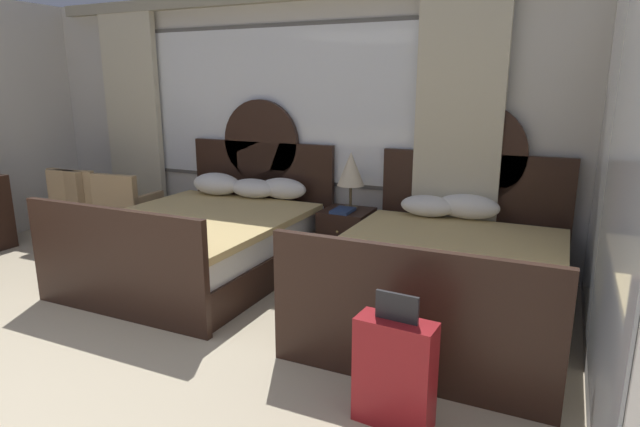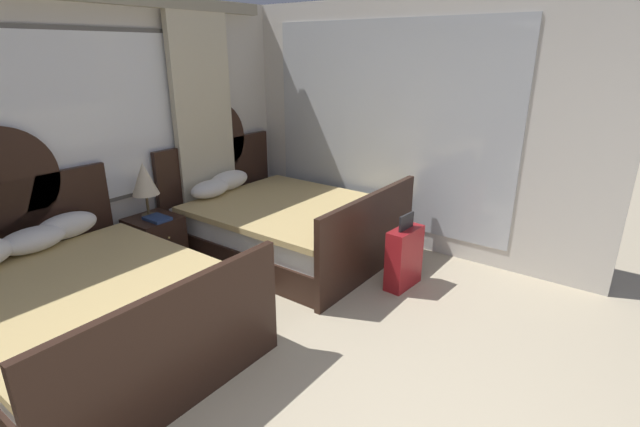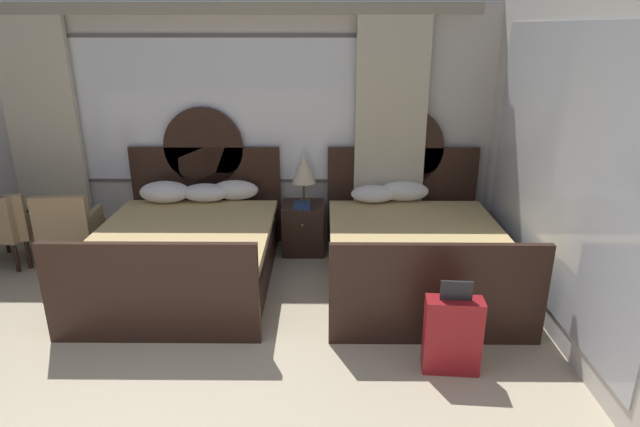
% 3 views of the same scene
% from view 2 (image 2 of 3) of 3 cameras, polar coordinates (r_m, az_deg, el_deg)
% --- Properties ---
extents(wall_back_window, '(6.19, 0.22, 2.70)m').
position_cam_2_polar(wall_back_window, '(4.67, -33.62, 6.97)').
color(wall_back_window, beige).
rests_on(wall_back_window, ground_plane).
extents(wall_right_mirror, '(0.08, 4.24, 2.70)m').
position_cam_2_polar(wall_right_mirror, '(5.25, 10.87, 10.22)').
color(wall_right_mirror, beige).
rests_on(wall_right_mirror, ground_plane).
extents(bed_near_window, '(1.72, 2.23, 1.60)m').
position_cam_2_polar(bed_near_window, '(3.98, -27.30, -10.17)').
color(bed_near_window, black).
rests_on(bed_near_window, ground_plane).
extents(bed_near_mirror, '(1.72, 2.23, 1.60)m').
position_cam_2_polar(bed_near_mirror, '(5.21, -4.72, -1.11)').
color(bed_near_mirror, black).
rests_on(bed_near_mirror, ground_plane).
extents(nightstand_between_beds, '(0.46, 0.49, 0.56)m').
position_cam_2_polar(nightstand_between_beds, '(5.08, -19.60, -3.49)').
color(nightstand_between_beds, black).
rests_on(nightstand_between_beds, ground_plane).
extents(table_lamp_on_nightstand, '(0.27, 0.27, 0.56)m').
position_cam_2_polar(table_lamp_on_nightstand, '(4.93, -20.87, 3.95)').
color(table_lamp_on_nightstand, brown).
rests_on(table_lamp_on_nightstand, nightstand_between_beds).
extents(book_on_nightstand, '(0.18, 0.26, 0.03)m').
position_cam_2_polar(book_on_nightstand, '(4.90, -19.43, -0.58)').
color(book_on_nightstand, navy).
rests_on(book_on_nightstand, nightstand_between_beds).
extents(suitcase_on_floor, '(0.43, 0.21, 0.74)m').
position_cam_2_polar(suitcase_on_floor, '(4.50, 10.32, -5.35)').
color(suitcase_on_floor, maroon).
rests_on(suitcase_on_floor, ground_plane).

